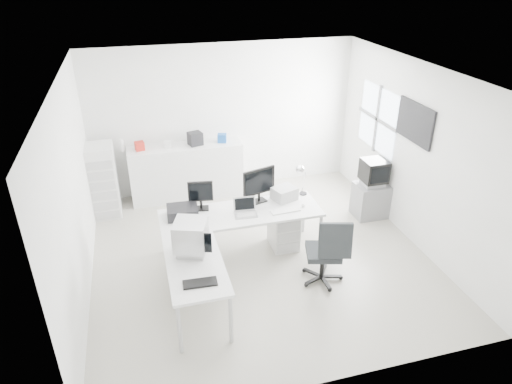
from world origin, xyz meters
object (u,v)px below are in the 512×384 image
object	(u,v)px
office_chair	(323,249)
laptop	(246,208)
laser_printer	(284,193)
filing_cabinet	(104,181)
side_desk	(197,288)
crt_tv	(374,173)
main_desk	(241,233)
tv_cabinet	(370,200)
crt_monitor	(191,238)
sideboard	(187,172)
lcd_monitor_small	(201,195)
lcd_monitor_large	(259,185)
drawer_pedestal	(284,229)
inkjet_printer	(182,212)

from	to	relation	value
office_chair	laptop	bearing A→B (deg)	153.38
laser_printer	filing_cabinet	xyz separation A→B (m)	(-2.77, 1.62, -0.19)
side_desk	office_chair	world-z (taller)	office_chair
office_chair	crt_tv	world-z (taller)	crt_tv
main_desk	tv_cabinet	world-z (taller)	main_desk
laptop	crt_tv	xyz separation A→B (m)	(2.43, 0.66, -0.04)
crt_monitor	sideboard	world-z (taller)	crt_monitor
lcd_monitor_small	crt_monitor	distance (m)	1.14
lcd_monitor_large	tv_cabinet	size ratio (longest dim) A/B	0.93
laptop	lcd_monitor_large	bearing A→B (deg)	54.25
lcd_monitor_large	filing_cabinet	world-z (taller)	lcd_monitor_large
laptop	office_chair	size ratio (longest dim) A/B	0.36
main_desk	drawer_pedestal	size ratio (longest dim) A/B	4.00
drawer_pedestal	inkjet_printer	xyz separation A→B (m)	(-1.55, 0.05, 0.53)
tv_cabinet	crt_monitor	bearing A→B (deg)	-157.07
lcd_monitor_small	crt_tv	bearing A→B (deg)	14.63
lcd_monitor_large	laser_printer	distance (m)	0.44
laptop	office_chair	bearing A→B (deg)	-37.43
lcd_monitor_small	laptop	world-z (taller)	lcd_monitor_small
main_desk	sideboard	size ratio (longest dim) A/B	1.15
side_desk	office_chair	bearing A→B (deg)	5.61
drawer_pedestal	inkjet_printer	distance (m)	1.64
side_desk	laser_printer	size ratio (longest dim) A/B	4.04
laptop	crt_tv	world-z (taller)	crt_tv
crt_monitor	sideboard	xyz separation A→B (m)	(0.31, 2.99, -0.45)
main_desk	drawer_pedestal	distance (m)	0.71
inkjet_printer	tv_cabinet	distance (m)	3.40
laser_printer	inkjet_printer	bearing A→B (deg)	165.08
crt_tv	laser_printer	bearing A→B (deg)	-168.91
office_chair	crt_tv	xyz separation A→B (m)	(1.53, 1.48, 0.31)
crt_tv	office_chair	bearing A→B (deg)	-135.86
main_desk	side_desk	bearing A→B (deg)	-127.69
lcd_monitor_small	office_chair	size ratio (longest dim) A/B	0.44
main_desk	office_chair	distance (m)	1.34
main_desk	sideboard	world-z (taller)	sideboard
lcd_monitor_large	crt_tv	world-z (taller)	lcd_monitor_large
side_desk	crt_tv	world-z (taller)	crt_tv
laser_printer	tv_cabinet	world-z (taller)	laser_printer
side_desk	drawer_pedestal	bearing A→B (deg)	36.57
drawer_pedestal	lcd_monitor_small	distance (m)	1.44
lcd_monitor_small	lcd_monitor_large	world-z (taller)	lcd_monitor_large
inkjet_printer	crt_tv	xyz separation A→B (m)	(3.33, 0.46, 0.01)
inkjet_printer	main_desk	bearing A→B (deg)	-3.27
side_desk	lcd_monitor_small	world-z (taller)	lcd_monitor_small
office_chair	laser_printer	bearing A→B (deg)	115.82
drawer_pedestal	sideboard	world-z (taller)	sideboard
drawer_pedestal	crt_tv	bearing A→B (deg)	15.96
laptop	office_chair	xyz separation A→B (m)	(0.90, -0.82, -0.35)
lcd_monitor_large	tv_cabinet	xyz separation A→B (m)	(2.13, 0.31, -0.73)
side_desk	filing_cabinet	world-z (taller)	filing_cabinet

